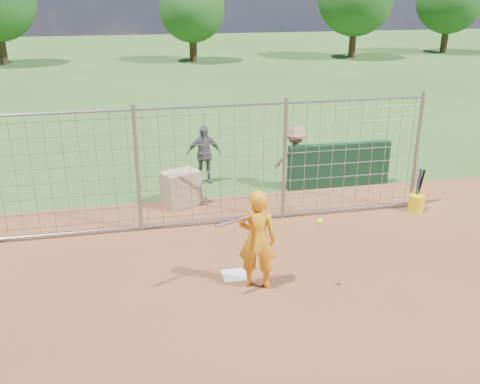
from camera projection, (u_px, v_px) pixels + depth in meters
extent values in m
plane|color=#2D591E|center=(233.00, 270.00, 9.40)|extent=(100.00, 100.00, 0.00)
cube|color=silver|center=(235.00, 275.00, 9.22)|extent=(0.43, 0.43, 0.02)
cube|color=#11381E|center=(339.00, 165.00, 13.16)|extent=(2.60, 0.20, 1.10)
imported|color=orange|center=(257.00, 239.00, 8.61)|extent=(0.72, 0.59, 1.71)
imported|color=#5C5B60|center=(204.00, 154.00, 13.38)|extent=(0.87, 0.36, 1.49)
imported|color=#8E5E4D|center=(295.00, 157.00, 13.03)|extent=(1.01, 0.60, 1.55)
cube|color=tan|center=(181.00, 188.00, 12.07)|extent=(0.96, 0.83, 0.80)
cylinder|color=silver|center=(239.00, 219.00, 8.23)|extent=(0.81, 0.42, 0.06)
sphere|color=#CEFB1A|center=(320.00, 221.00, 8.30)|extent=(0.10, 0.10, 0.10)
cylinder|color=yellow|center=(416.00, 203.00, 11.81)|extent=(0.34, 0.34, 0.38)
cylinder|color=silver|center=(415.00, 187.00, 11.72)|extent=(0.07, 0.21, 0.85)
cylinder|color=navy|center=(418.00, 187.00, 11.73)|extent=(0.06, 0.14, 0.85)
cylinder|color=black|center=(420.00, 187.00, 11.74)|extent=(0.08, 0.23, 0.84)
cylinder|color=gray|center=(137.00, 170.00, 10.46)|extent=(0.08, 0.08, 2.60)
cylinder|color=gray|center=(284.00, 160.00, 11.05)|extent=(0.08, 0.08, 2.60)
cylinder|color=gray|center=(416.00, 152.00, 11.64)|extent=(0.08, 0.08, 2.60)
cylinder|color=gray|center=(212.00, 106.00, 10.33)|extent=(9.00, 0.05, 0.05)
cylinder|color=gray|center=(214.00, 221.00, 11.20)|extent=(9.00, 0.05, 0.05)
cube|color=gray|center=(213.00, 168.00, 10.78)|extent=(9.00, 0.02, 2.50)
cylinder|color=#3F2B19|center=(2.00, 44.00, 33.63)|extent=(0.50, 0.50, 2.52)
cylinder|color=#3F2B19|center=(193.00, 45.00, 35.14)|extent=(0.50, 0.50, 2.16)
sphere|color=#26561E|center=(192.00, 9.00, 34.34)|extent=(4.20, 4.20, 4.20)
cylinder|color=#3F2B19|center=(353.00, 39.00, 36.77)|extent=(0.50, 0.50, 2.59)
cylinder|color=#3F2B19|center=(445.00, 36.00, 39.74)|extent=(0.50, 0.50, 2.45)
sphere|color=#26561E|center=(450.00, 0.00, 38.83)|extent=(4.76, 4.76, 4.76)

